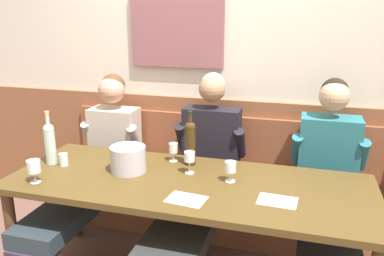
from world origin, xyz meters
The scene contains 17 objects.
room_wall_back centered at (0.00, 1.09, 1.40)m, with size 6.80×0.12×2.80m.
wood_wainscot_panel centered at (0.00, 1.04, 0.53)m, with size 6.80×0.03×1.07m, color brown.
wall_bench centered at (0.00, 0.83, 0.28)m, with size 2.52×0.42×0.94m.
dining_table centered at (0.00, 0.11, 0.67)m, with size 2.22×0.84×0.75m.
person_center_left_seat centered at (-0.85, 0.46, 0.63)m, with size 0.49×1.31×1.27m.
person_left_seat centered at (-0.02, 0.44, 0.62)m, with size 0.54×1.30×1.31m.
person_right_seat centered at (0.85, 0.46, 0.64)m, with size 0.52×1.31×1.31m.
ice_bucket centered at (-0.41, 0.15, 0.84)m, with size 0.23×0.23×0.17m, color #B6B1BA.
wine_bottle_amber_mid centered at (-0.97, 0.13, 0.91)m, with size 0.07×0.07×0.37m.
wine_bottle_green_tall centered at (-0.06, 0.37, 0.92)m, with size 0.07×0.07×0.37m.
wine_glass_mid_right centered at (0.25, 0.17, 0.84)m, with size 0.07×0.07×0.13m.
wine_glass_by_bottle centered at (-0.19, 0.40, 0.84)m, with size 0.06×0.06×0.13m.
wine_glass_right_end centered at (-0.02, 0.22, 0.86)m, with size 0.07×0.07×0.14m.
wine_glass_center_front centered at (-0.88, -0.17, 0.85)m, with size 0.08×0.08×0.14m.
water_tumbler_center centered at (-0.87, 0.11, 0.79)m, with size 0.06×0.06×0.08m, color silver.
tasting_sheet_left_guest centered at (0.55, -0.02, 0.75)m, with size 0.21×0.15×0.00m, color white.
tasting_sheet_right_guest centered at (0.07, -0.14, 0.75)m, with size 0.21×0.15×0.00m, color white.
Camera 1 is at (0.64, -2.00, 1.74)m, focal length 36.66 mm.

